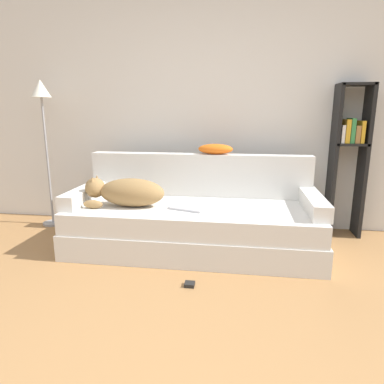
{
  "coord_description": "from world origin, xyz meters",
  "views": [
    {
      "loc": [
        0.3,
        -1.3,
        1.26
      ],
      "look_at": [
        -0.12,
        1.6,
        0.57
      ],
      "focal_mm": 32.0,
      "sensor_mm": 36.0,
      "label": 1
    }
  ],
  "objects_px": {
    "throw_pillow": "(216,149)",
    "floor_lamp": "(43,113)",
    "bookshelf": "(349,152)",
    "couch": "(193,227)",
    "dog": "(126,192)",
    "laptop": "(189,207)",
    "power_adapter": "(190,284)"
  },
  "relations": [
    {
      "from": "bookshelf",
      "to": "couch",
      "type": "bearing_deg",
      "value": -157.42
    },
    {
      "from": "laptop",
      "to": "floor_lamp",
      "type": "xyz_separation_m",
      "value": [
        -1.67,
        0.56,
        0.82
      ]
    },
    {
      "from": "throw_pillow",
      "to": "floor_lamp",
      "type": "distance_m",
      "value": 1.89
    },
    {
      "from": "couch",
      "to": "floor_lamp",
      "type": "bearing_deg",
      "value": 164.37
    },
    {
      "from": "laptop",
      "to": "power_adapter",
      "type": "relative_size",
      "value": 5.01
    },
    {
      "from": "bookshelf",
      "to": "floor_lamp",
      "type": "relative_size",
      "value": 0.96
    },
    {
      "from": "couch",
      "to": "power_adapter",
      "type": "distance_m",
      "value": 0.75
    },
    {
      "from": "throw_pillow",
      "to": "power_adapter",
      "type": "xyz_separation_m",
      "value": [
        -0.09,
        -1.14,
        -0.88
      ]
    },
    {
      "from": "throw_pillow",
      "to": "power_adapter",
      "type": "height_order",
      "value": "throw_pillow"
    },
    {
      "from": "dog",
      "to": "throw_pillow",
      "type": "distance_m",
      "value": 0.99
    },
    {
      "from": "couch",
      "to": "bookshelf",
      "type": "relative_size",
      "value": 1.49
    },
    {
      "from": "dog",
      "to": "throw_pillow",
      "type": "bearing_deg",
      "value": 34.27
    },
    {
      "from": "throw_pillow",
      "to": "bookshelf",
      "type": "height_order",
      "value": "bookshelf"
    },
    {
      "from": "laptop",
      "to": "bookshelf",
      "type": "relative_size",
      "value": 0.24
    },
    {
      "from": "laptop",
      "to": "floor_lamp",
      "type": "distance_m",
      "value": 1.94
    },
    {
      "from": "dog",
      "to": "power_adapter",
      "type": "relative_size",
      "value": 9.96
    },
    {
      "from": "floor_lamp",
      "to": "bookshelf",
      "type": "bearing_deg",
      "value": 2.58
    },
    {
      "from": "couch",
      "to": "floor_lamp",
      "type": "height_order",
      "value": "floor_lamp"
    },
    {
      "from": "laptop",
      "to": "power_adapter",
      "type": "bearing_deg",
      "value": -63.81
    },
    {
      "from": "throw_pillow",
      "to": "dog",
      "type": "bearing_deg",
      "value": -145.73
    },
    {
      "from": "dog",
      "to": "power_adapter",
      "type": "distance_m",
      "value": 1.06
    },
    {
      "from": "laptop",
      "to": "throw_pillow",
      "type": "relative_size",
      "value": 1.08
    },
    {
      "from": "bookshelf",
      "to": "power_adapter",
      "type": "height_order",
      "value": "bookshelf"
    },
    {
      "from": "dog",
      "to": "floor_lamp",
      "type": "bearing_deg",
      "value": 152.18
    },
    {
      "from": "couch",
      "to": "laptop",
      "type": "height_order",
      "value": "laptop"
    },
    {
      "from": "laptop",
      "to": "dog",
      "type": "bearing_deg",
      "value": -161.32
    },
    {
      "from": "floor_lamp",
      "to": "couch",
      "type": "bearing_deg",
      "value": -15.63
    },
    {
      "from": "floor_lamp",
      "to": "power_adapter",
      "type": "xyz_separation_m",
      "value": [
        1.77,
        -1.19,
        -1.23
      ]
    },
    {
      "from": "laptop",
      "to": "throw_pillow",
      "type": "height_order",
      "value": "throw_pillow"
    },
    {
      "from": "bookshelf",
      "to": "power_adapter",
      "type": "relative_size",
      "value": 20.54
    },
    {
      "from": "throw_pillow",
      "to": "floor_lamp",
      "type": "height_order",
      "value": "floor_lamp"
    },
    {
      "from": "throw_pillow",
      "to": "bookshelf",
      "type": "xyz_separation_m",
      "value": [
        1.32,
        0.2,
        -0.03
      ]
    }
  ]
}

